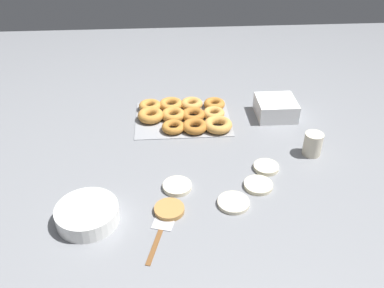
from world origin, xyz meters
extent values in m
plane|color=gray|center=(0.00, 0.00, 0.00)|extent=(3.00, 3.00, 0.00)
cylinder|color=beige|center=(0.08, 0.07, 0.01)|extent=(0.09, 0.09, 0.01)
cylinder|color=beige|center=(-0.09, 0.16, 0.01)|extent=(0.10, 0.10, 0.01)
cylinder|color=#B27F42|center=(0.11, 0.18, 0.01)|extent=(0.09, 0.09, 0.01)
cylinder|color=beige|center=(-0.23, -0.01, 0.01)|extent=(0.09, 0.09, 0.01)
cylinder|color=beige|center=(-0.18, 0.08, 0.01)|extent=(0.09, 0.09, 0.01)
cube|color=#93969B|center=(0.04, -0.36, 0.00)|extent=(0.39, 0.29, 0.01)
torus|color=#B7752D|center=(-0.10, -0.44, 0.02)|extent=(0.09, 0.09, 0.03)
torus|color=#D19347|center=(0.00, -0.45, 0.02)|extent=(0.09, 0.09, 0.03)
torus|color=#C68438|center=(0.09, -0.45, 0.02)|extent=(0.10, 0.10, 0.03)
torus|color=#C68438|center=(0.18, -0.44, 0.02)|extent=(0.09, 0.09, 0.03)
torus|color=#D19347|center=(-0.09, -0.36, 0.02)|extent=(0.09, 0.09, 0.03)
torus|color=#AD6B28|center=(0.00, -0.36, 0.02)|extent=(0.10, 0.10, 0.03)
torus|color=#C68438|center=(0.08, -0.36, 0.02)|extent=(0.10, 0.10, 0.03)
torus|color=#C68438|center=(0.17, -0.36, 0.02)|extent=(0.11, 0.11, 0.03)
torus|color=#D19347|center=(-0.09, -0.27, 0.02)|extent=(0.11, 0.11, 0.03)
torus|color=#AD6B28|center=(0.00, -0.27, 0.02)|extent=(0.10, 0.10, 0.03)
torus|color=#B7752D|center=(0.08, -0.27, 0.02)|extent=(0.09, 0.09, 0.03)
cylinder|color=white|center=(0.35, 0.20, 0.03)|extent=(0.18, 0.18, 0.05)
cube|color=white|center=(-0.34, -0.36, 0.01)|extent=(0.16, 0.15, 0.02)
cube|color=white|center=(-0.34, -0.36, 0.04)|extent=(0.16, 0.15, 0.02)
cube|color=white|center=(-0.34, -0.36, 0.06)|extent=(0.16, 0.15, 0.02)
cylinder|color=beige|center=(-0.41, -0.08, 0.04)|extent=(0.07, 0.07, 0.08)
cube|color=brown|center=(0.15, 0.32, 0.00)|extent=(0.05, 0.13, 0.01)
cube|color=#BCBCC1|center=(0.12, 0.20, 0.00)|extent=(0.09, 0.12, 0.01)
camera|label=1|loc=(0.10, 1.07, 0.86)|focal=38.00mm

